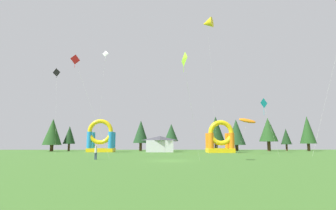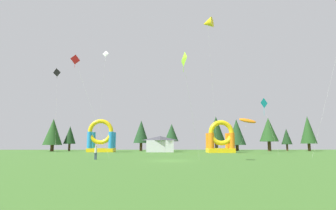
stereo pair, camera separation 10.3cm
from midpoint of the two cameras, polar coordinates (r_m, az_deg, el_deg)
ground_plane at (r=32.30m, az=0.41°, el=-11.67°), size 120.00×120.00×0.00m
kite_black_diamond at (r=61.47m, az=-22.28°, el=6.22°), size 2.23×2.97×17.31m
kite_lime_diamond at (r=30.42m, az=3.20°, el=9.46°), size 2.62×4.88×11.85m
kite_yellow_delta at (r=58.22m, az=8.44°, el=16.74°), size 3.71×6.03×27.57m
kite_orange_parafoil at (r=57.15m, az=16.50°, el=-3.20°), size 4.08×1.56×7.48m
kite_cyan_diamond at (r=46.63m, az=19.52°, el=0.21°), size 2.49×1.02×9.02m
kite_red_diamond at (r=41.32m, az=-18.98°, el=8.82°), size 5.93×0.88×14.35m
kite_white_diamond at (r=59.53m, az=-13.05°, el=10.30°), size 2.26×3.37×21.35m
person_near_camera at (r=35.50m, az=-14.93°, el=-9.42°), size 0.35×0.35×1.74m
inflatable_red_slide at (r=61.88m, az=11.07°, el=-7.41°), size 5.84×4.63×7.15m
inflatable_blue_arch at (r=67.14m, az=-13.88°, el=-7.09°), size 6.23×4.31×7.79m
festival_tent at (r=64.94m, az=-1.65°, el=-8.24°), size 6.33×3.48×3.80m
tree_row_0 at (r=78.14m, az=-23.08°, el=-5.24°), size 4.86×4.86×8.60m
tree_row_1 at (r=79.12m, az=-19.97°, el=-5.99°), size 3.21×3.21×6.78m
tree_row_2 at (r=75.40m, az=-5.65°, el=-5.66°), size 4.24×4.24×8.39m
tree_row_3 at (r=75.07m, az=0.80°, el=-5.88°), size 3.82×3.82×7.46m
tree_row_4 at (r=76.59m, az=10.16°, el=-5.04°), size 4.80×4.80×9.52m
tree_row_5 at (r=77.66m, az=14.32°, el=-5.57°), size 4.94×4.94×8.75m
tree_row_6 at (r=78.95m, az=20.49°, el=-4.91°), size 4.97×4.97×9.08m
tree_row_7 at (r=82.26m, az=23.77°, el=-6.13°), size 2.83×2.83×6.14m
tree_row_8 at (r=83.78m, az=27.48°, el=-4.68°), size 4.22×4.22×9.54m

